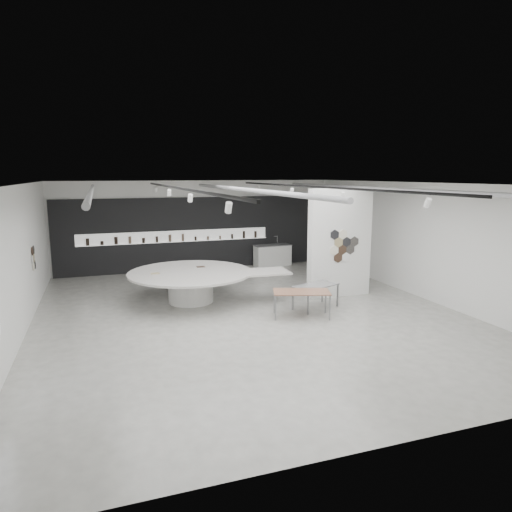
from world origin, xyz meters
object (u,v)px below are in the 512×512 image
object	(u,v)px
partition_column	(340,243)
sample_table_stone	(316,287)
sample_table_wood	(302,293)
display_island	(193,282)
kitchen_counter	(272,255)

from	to	relation	value
partition_column	sample_table_stone	world-z (taller)	partition_column
partition_column	sample_table_wood	xyz separation A→B (m)	(-2.16, -1.72, -1.10)
partition_column	display_island	world-z (taller)	partition_column
sample_table_stone	kitchen_counter	xyz separation A→B (m)	(1.13, 6.61, -0.19)
sample_table_stone	display_island	bearing A→B (deg)	150.71
display_island	sample_table_wood	bearing A→B (deg)	-40.78
display_island	sample_table_stone	world-z (taller)	display_island
sample_table_stone	kitchen_counter	bearing A→B (deg)	80.31
partition_column	kitchen_counter	distance (m)	5.69
sample_table_wood	kitchen_counter	xyz separation A→B (m)	(1.90, 7.25, -0.22)
sample_table_wood	sample_table_stone	distance (m)	1.00
display_island	sample_table_wood	xyz separation A→B (m)	(2.64, -2.55, 0.04)
partition_column	kitchen_counter	xyz separation A→B (m)	(-0.26, 5.53, -1.32)
display_island	kitchen_counter	xyz separation A→B (m)	(4.53, 4.70, -0.18)
display_island	kitchen_counter	distance (m)	6.53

